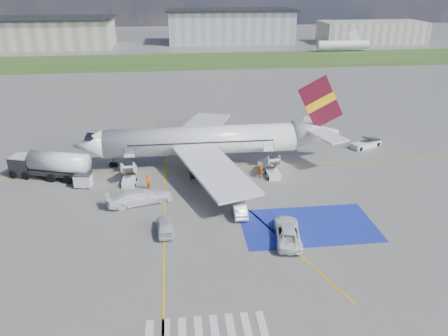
{
  "coord_description": "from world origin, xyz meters",
  "views": [
    {
      "loc": [
        -3.41,
        -42.18,
        23.97
      ],
      "look_at": [
        2.04,
        4.06,
        3.5
      ],
      "focal_mm": 35.0,
      "sensor_mm": 36.0,
      "label": 1
    }
  ],
  "objects_px": {
    "fuel_tanker": "(51,167)",
    "gpu_cart": "(83,182)",
    "car_silver_b": "(239,209)",
    "van_white_a": "(288,230)",
    "belt_loader": "(366,144)",
    "van_white_b": "(140,195)",
    "car_silver_a": "(165,226)",
    "airliner": "(212,140)"
  },
  "relations": [
    {
      "from": "airliner",
      "to": "van_white_b",
      "type": "distance_m",
      "value": 14.54
    },
    {
      "from": "gpu_cart",
      "to": "van_white_b",
      "type": "height_order",
      "value": "van_white_b"
    },
    {
      "from": "gpu_cart",
      "to": "van_white_b",
      "type": "relative_size",
      "value": 0.39
    },
    {
      "from": "gpu_cart",
      "to": "car_silver_a",
      "type": "relative_size",
      "value": 0.53
    },
    {
      "from": "gpu_cart",
      "to": "van_white_a",
      "type": "relative_size",
      "value": 0.43
    },
    {
      "from": "fuel_tanker",
      "to": "car_silver_a",
      "type": "distance_m",
      "value": 21.04
    },
    {
      "from": "van_white_a",
      "to": "van_white_b",
      "type": "bearing_deg",
      "value": -21.92
    },
    {
      "from": "airliner",
      "to": "van_white_b",
      "type": "height_order",
      "value": "airliner"
    },
    {
      "from": "airliner",
      "to": "car_silver_a",
      "type": "xyz_separation_m",
      "value": [
        -6.44,
        -17.49,
        -2.67
      ]
    },
    {
      "from": "car_silver_b",
      "to": "van_white_a",
      "type": "distance_m",
      "value": 6.67
    },
    {
      "from": "gpu_cart",
      "to": "car_silver_a",
      "type": "height_order",
      "value": "gpu_cart"
    },
    {
      "from": "van_white_b",
      "to": "airliner",
      "type": "bearing_deg",
      "value": -54.98
    },
    {
      "from": "belt_loader",
      "to": "van_white_a",
      "type": "relative_size",
      "value": 1.08
    },
    {
      "from": "van_white_a",
      "to": "belt_loader",
      "type": "bearing_deg",
      "value": -118.43
    },
    {
      "from": "car_silver_b",
      "to": "fuel_tanker",
      "type": "bearing_deg",
      "value": -28.27
    },
    {
      "from": "car_silver_b",
      "to": "van_white_a",
      "type": "xyz_separation_m",
      "value": [
        4.06,
        -5.28,
        0.29
      ]
    },
    {
      "from": "gpu_cart",
      "to": "car_silver_b",
      "type": "xyz_separation_m",
      "value": [
        18.13,
        -8.95,
        -0.09
      ]
    },
    {
      "from": "airliner",
      "to": "car_silver_a",
      "type": "bearing_deg",
      "value": -110.22
    },
    {
      "from": "belt_loader",
      "to": "van_white_b",
      "type": "bearing_deg",
      "value": 179.05
    },
    {
      "from": "airliner",
      "to": "van_white_a",
      "type": "bearing_deg",
      "value": -74.19
    },
    {
      "from": "fuel_tanker",
      "to": "van_white_a",
      "type": "bearing_deg",
      "value": -14.85
    },
    {
      "from": "van_white_b",
      "to": "van_white_a",
      "type": "bearing_deg",
      "value": -136.0
    },
    {
      "from": "van_white_a",
      "to": "airliner",
      "type": "bearing_deg",
      "value": -64.69
    },
    {
      "from": "car_silver_b",
      "to": "belt_loader",
      "type": "bearing_deg",
      "value": -140.48
    },
    {
      "from": "fuel_tanker",
      "to": "gpu_cart",
      "type": "bearing_deg",
      "value": -18.31
    },
    {
      "from": "fuel_tanker",
      "to": "van_white_a",
      "type": "xyz_separation_m",
      "value": [
        26.79,
        -17.69,
        -0.53
      ]
    },
    {
      "from": "fuel_tanker",
      "to": "airliner",
      "type": "bearing_deg",
      "value": 25.12
    },
    {
      "from": "fuel_tanker",
      "to": "car_silver_b",
      "type": "xyz_separation_m",
      "value": [
        22.73,
        -12.41,
        -0.82
      ]
    },
    {
      "from": "car_silver_b",
      "to": "van_white_a",
      "type": "height_order",
      "value": "van_white_a"
    },
    {
      "from": "car_silver_a",
      "to": "car_silver_b",
      "type": "xyz_separation_m",
      "value": [
        8.07,
        2.67,
        -0.05
      ]
    },
    {
      "from": "fuel_tanker",
      "to": "gpu_cart",
      "type": "xyz_separation_m",
      "value": [
        4.6,
        -3.45,
        -0.73
      ]
    },
    {
      "from": "car_silver_b",
      "to": "gpu_cart",
      "type": "bearing_deg",
      "value": -25.92
    },
    {
      "from": "airliner",
      "to": "van_white_b",
      "type": "bearing_deg",
      "value": -130.4
    },
    {
      "from": "fuel_tanker",
      "to": "belt_loader",
      "type": "height_order",
      "value": "fuel_tanker"
    },
    {
      "from": "van_white_b",
      "to": "car_silver_b",
      "type": "bearing_deg",
      "value": -124.11
    },
    {
      "from": "car_silver_a",
      "to": "airliner",
      "type": "bearing_deg",
      "value": -114.81
    },
    {
      "from": "fuel_tanker",
      "to": "belt_loader",
      "type": "distance_m",
      "value": 45.49
    },
    {
      "from": "gpu_cart",
      "to": "van_white_b",
      "type": "distance_m",
      "value": 8.8
    },
    {
      "from": "airliner",
      "to": "belt_loader",
      "type": "relative_size",
      "value": 6.63
    },
    {
      "from": "gpu_cart",
      "to": "van_white_b",
      "type": "bearing_deg",
      "value": -25.68
    },
    {
      "from": "car_silver_a",
      "to": "van_white_b",
      "type": "height_order",
      "value": "van_white_b"
    },
    {
      "from": "belt_loader",
      "to": "van_white_a",
      "type": "xyz_separation_m",
      "value": [
        -18.32,
        -23.51,
        0.56
      ]
    }
  ]
}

